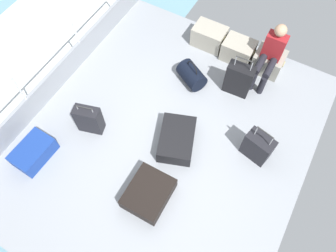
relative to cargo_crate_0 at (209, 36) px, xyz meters
name	(u,v)px	position (x,y,z in m)	size (l,w,h in m)	color
ground_plane	(166,138)	(0.30, -2.18, -0.23)	(4.40, 5.20, 0.06)	gray
gunwale_port	(58,77)	(-1.87, -2.18, 0.02)	(0.06, 5.20, 0.45)	gray
railing_port	(47,55)	(-1.87, -2.18, 0.58)	(0.04, 4.20, 1.02)	silver
sea_wake	(10,67)	(-3.30, -2.18, -0.54)	(12.00, 12.00, 0.01)	#6B99A8
cargo_crate_0	(209,36)	(0.00, 0.00, 0.00)	(0.63, 0.41, 0.40)	#9E9989
cargo_crate_1	(238,50)	(0.62, -0.05, 0.00)	(0.59, 0.42, 0.40)	#9E9989
cargo_crate_2	(268,61)	(1.20, -0.03, -0.01)	(0.55, 0.45, 0.39)	gray
passenger_seated	(271,54)	(1.20, -0.21, 0.37)	(0.34, 0.66, 1.09)	maroon
suitcase_0	(177,139)	(0.50, -2.19, -0.06)	(0.76, 0.90, 0.27)	black
suitcase_1	(258,147)	(1.66, -1.75, 0.06)	(0.48, 0.34, 0.73)	black
suitcase_2	(239,79)	(0.91, -0.76, 0.11)	(0.46, 0.25, 0.84)	black
suitcase_3	(149,193)	(0.56, -3.16, -0.08)	(0.59, 0.71, 0.25)	black
suitcase_4	(34,152)	(-1.33, -3.48, -0.06)	(0.45, 0.66, 0.27)	navy
suitcase_5	(89,119)	(-0.86, -2.63, 0.07)	(0.44, 0.31, 0.64)	black
duffel_bag	(192,75)	(0.12, -0.96, -0.03)	(0.61, 0.54, 0.49)	black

